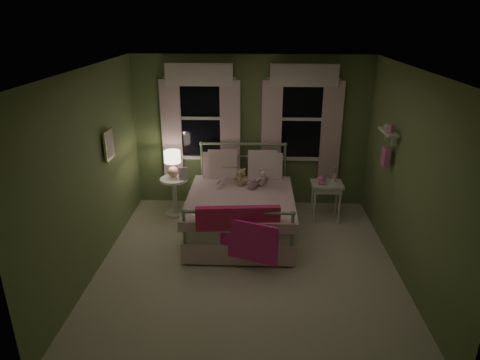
{
  "coord_description": "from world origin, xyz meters",
  "views": [
    {
      "loc": [
        0.1,
        -5.02,
        3.19
      ],
      "look_at": [
        -0.13,
        0.62,
        1.0
      ],
      "focal_mm": 32.0,
      "sensor_mm": 36.0,
      "label": 1
    }
  ],
  "objects_px": {
    "child_left": "(224,166)",
    "nightstand_right": "(327,189)",
    "nightstand_left": "(174,191)",
    "bed": "(241,209)",
    "table_lamp": "(173,161)",
    "teddy_bear": "(242,178)",
    "child_right": "(260,166)"
  },
  "relations": [
    {
      "from": "table_lamp",
      "to": "child_right",
      "type": "bearing_deg",
      "value": -6.3
    },
    {
      "from": "child_right",
      "to": "table_lamp",
      "type": "relative_size",
      "value": 1.72
    },
    {
      "from": "nightstand_right",
      "to": "table_lamp",
      "type": "bearing_deg",
      "value": 177.69
    },
    {
      "from": "bed",
      "to": "child_right",
      "type": "distance_m",
      "value": 0.76
    },
    {
      "from": "nightstand_left",
      "to": "bed",
      "type": "bearing_deg",
      "value": -26.86
    },
    {
      "from": "teddy_bear",
      "to": "table_lamp",
      "type": "distance_m",
      "value": 1.2
    },
    {
      "from": "child_left",
      "to": "child_right",
      "type": "height_order",
      "value": "child_right"
    },
    {
      "from": "nightstand_left",
      "to": "child_left",
      "type": "bearing_deg",
      "value": -10.33
    },
    {
      "from": "child_left",
      "to": "nightstand_right",
      "type": "relative_size",
      "value": 1.13
    },
    {
      "from": "nightstand_right",
      "to": "child_right",
      "type": "bearing_deg",
      "value": -177.1
    },
    {
      "from": "bed",
      "to": "teddy_bear",
      "type": "xyz_separation_m",
      "value": [
        0.0,
        0.26,
        0.41
      ]
    },
    {
      "from": "table_lamp",
      "to": "nightstand_right",
      "type": "height_order",
      "value": "table_lamp"
    },
    {
      "from": "teddy_bear",
      "to": "table_lamp",
      "type": "height_order",
      "value": "table_lamp"
    },
    {
      "from": "child_right",
      "to": "nightstand_left",
      "type": "xyz_separation_m",
      "value": [
        -1.42,
        0.16,
        -0.53
      ]
    },
    {
      "from": "bed",
      "to": "nightstand_right",
      "type": "distance_m",
      "value": 1.47
    },
    {
      "from": "bed",
      "to": "table_lamp",
      "type": "height_order",
      "value": "bed"
    },
    {
      "from": "bed",
      "to": "table_lamp",
      "type": "relative_size",
      "value": 4.57
    },
    {
      "from": "nightstand_left",
      "to": "child_right",
      "type": "bearing_deg",
      "value": -6.3
    },
    {
      "from": "bed",
      "to": "child_right",
      "type": "height_order",
      "value": "child_right"
    },
    {
      "from": "nightstand_left",
      "to": "table_lamp",
      "type": "distance_m",
      "value": 0.54
    },
    {
      "from": "bed",
      "to": "child_right",
      "type": "relative_size",
      "value": 2.66
    },
    {
      "from": "nightstand_left",
      "to": "table_lamp",
      "type": "xyz_separation_m",
      "value": [
        0.0,
        0.0,
        0.54
      ]
    },
    {
      "from": "child_left",
      "to": "bed",
      "type": "bearing_deg",
      "value": 136.7
    },
    {
      "from": "bed",
      "to": "child_left",
      "type": "height_order",
      "value": "child_left"
    },
    {
      "from": "nightstand_left",
      "to": "table_lamp",
      "type": "bearing_deg",
      "value": 0.0
    },
    {
      "from": "child_right",
      "to": "nightstand_left",
      "type": "distance_m",
      "value": 1.53
    },
    {
      "from": "bed",
      "to": "nightstand_left",
      "type": "bearing_deg",
      "value": 153.14
    },
    {
      "from": "child_right",
      "to": "nightstand_left",
      "type": "bearing_deg",
      "value": 18.57
    },
    {
      "from": "teddy_bear",
      "to": "child_right",
      "type": "bearing_deg",
      "value": 29.5
    },
    {
      "from": "bed",
      "to": "child_left",
      "type": "bearing_deg",
      "value": 123.6
    },
    {
      "from": "bed",
      "to": "nightstand_left",
      "type": "distance_m",
      "value": 1.28
    },
    {
      "from": "child_right",
      "to": "teddy_bear",
      "type": "bearing_deg",
      "value": 54.37
    }
  ]
}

